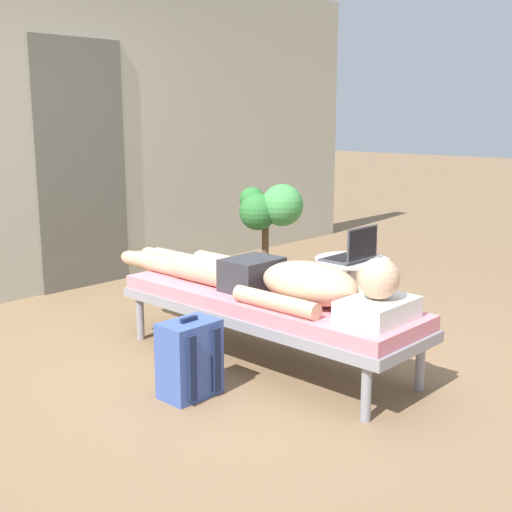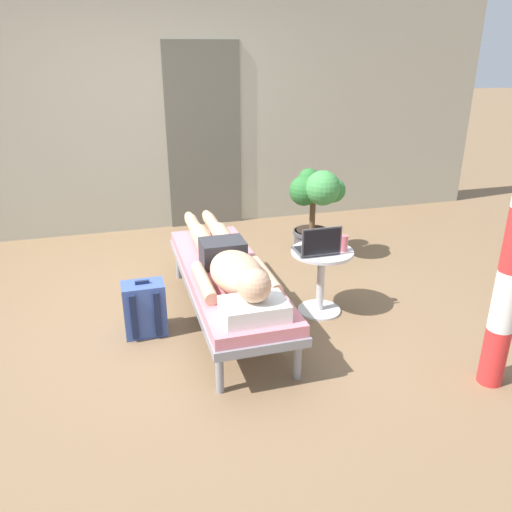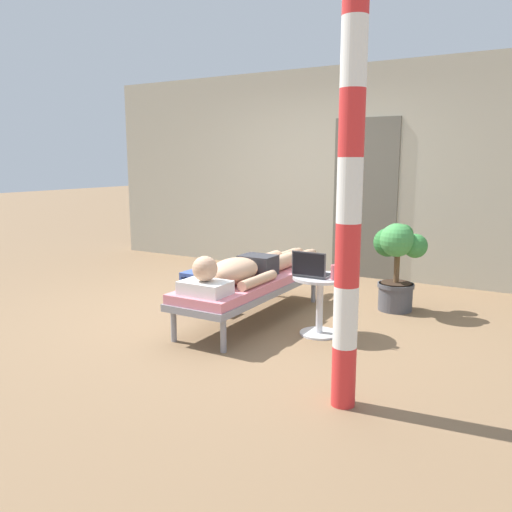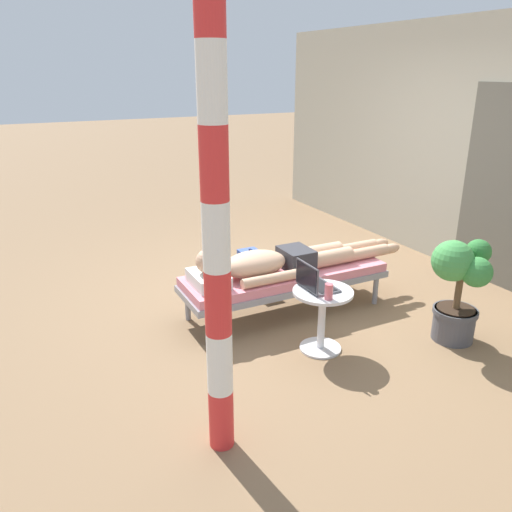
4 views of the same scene
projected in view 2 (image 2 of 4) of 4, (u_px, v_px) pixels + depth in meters
name	position (u px, v px, depth m)	size (l,w,h in m)	color
ground_plane	(194.00, 313.00, 4.05)	(40.00, 40.00, 0.00)	#846647
house_wall_back	(174.00, 107.00, 5.62)	(7.60, 0.20, 2.70)	#B2AD99
house_door_panel	(204.00, 138.00, 5.72)	(0.84, 0.03, 2.04)	#625F54
lounge_chair	(227.00, 278.00, 3.83)	(0.60, 1.94, 0.42)	gray
person_reclining	(229.00, 261.00, 3.70)	(0.53, 2.17, 0.32)	white
side_table	(321.00, 270.00, 3.94)	(0.48, 0.48, 0.52)	silver
laptop	(318.00, 246.00, 3.80)	(0.31, 0.24, 0.23)	#4C4C51
drink_glass	(344.00, 243.00, 3.85)	(0.06, 0.06, 0.12)	#D86672
backpack	(145.00, 309.00, 3.70)	(0.30, 0.26, 0.42)	#3F59A5
potted_plant	(315.00, 206.00, 4.90)	(0.55, 0.57, 0.91)	#4C4C51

